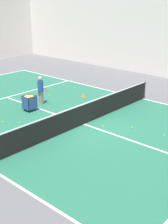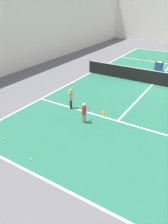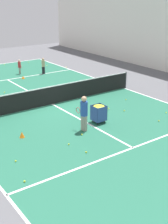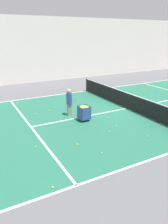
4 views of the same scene
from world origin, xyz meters
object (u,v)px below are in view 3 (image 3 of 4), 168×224
object	(u,v)px
tennis_net	(52,95)
ball_cart	(99,110)
training_cone_0	(23,77)
training_cone_1	(22,135)
coach_at_net	(84,111)
player_near_baseline	(19,66)
child_midcourt	(43,65)

from	to	relation	value
tennis_net	ball_cart	bearing A→B (deg)	98.48
ball_cart	training_cone_0	distance (m)	9.74
tennis_net	ball_cart	distance (m)	3.62
training_cone_0	training_cone_1	world-z (taller)	training_cone_1
training_cone_0	coach_at_net	bearing A→B (deg)	80.48
training_cone_0	training_cone_1	distance (m)	10.10
coach_at_net	training_cone_1	bearing A→B (deg)	63.01
tennis_net	training_cone_0	world-z (taller)	tennis_net
player_near_baseline	training_cone_1	distance (m)	11.61
coach_at_net	training_cone_0	world-z (taller)	coach_at_net
tennis_net	child_midcourt	world-z (taller)	child_midcourt
tennis_net	training_cone_0	xyz separation A→B (m)	(-1.07, -6.13, -0.45)
player_near_baseline	coach_at_net	distance (m)	11.75
tennis_net	ball_cart	size ratio (longest dim) A/B	12.74
child_midcourt	ball_cart	size ratio (longest dim) A/B	1.41
coach_at_net	training_cone_1	distance (m)	2.94
ball_cart	training_cone_0	bearing A→B (deg)	-93.14
player_near_baseline	ball_cart	size ratio (longest dim) A/B	1.28
player_near_baseline	coach_at_net	bearing A→B (deg)	2.29
player_near_baseline	ball_cart	bearing A→B (deg)	7.79
ball_cart	training_cone_1	xyz separation A→B (m)	(3.81, -0.60, -0.49)
child_midcourt	training_cone_1	world-z (taller)	child_midcourt
tennis_net	coach_at_net	distance (m)	4.03
child_midcourt	player_near_baseline	bearing A→B (deg)	-162.59
player_near_baseline	child_midcourt	size ratio (longest dim) A/B	0.91
training_cone_1	coach_at_net	bearing A→B (deg)	159.76
player_near_baseline	child_midcourt	distance (m)	1.84
training_cone_0	player_near_baseline	bearing A→B (deg)	-106.16
tennis_net	player_near_baseline	bearing A→B (deg)	-101.09
tennis_net	player_near_baseline	distance (m)	7.73
player_near_baseline	child_midcourt	bearing A→B (deg)	70.11
player_near_baseline	training_cone_1	xyz separation A→B (m)	(4.77, 10.57, -0.51)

